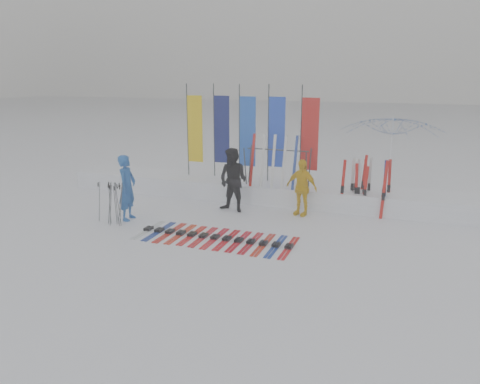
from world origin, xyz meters
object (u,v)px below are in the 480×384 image
at_px(person_yellow, 301,187).
at_px(ski_row, 215,237).
at_px(person_black, 233,180).
at_px(tent_canopy, 390,160).
at_px(ski_rack, 277,162).
at_px(person_blue, 127,188).

distance_m(person_yellow, ski_row, 3.34).
xyz_separation_m(person_black, tent_canopy, (4.40, 2.49, 0.48)).
bearing_deg(ski_row, person_black, 100.10).
xyz_separation_m(person_black, ski_rack, (1.04, 1.23, 0.40)).
xyz_separation_m(person_yellow, ski_row, (-1.60, -2.82, -0.81)).
relative_size(person_blue, ski_rack, 0.93).
height_order(person_black, person_yellow, person_black).
xyz_separation_m(person_black, person_yellow, (2.04, 0.34, -0.13)).
relative_size(person_black, ski_rack, 0.96).
distance_m(person_blue, ski_rack, 4.74).
height_order(tent_canopy, ski_row, tent_canopy).
height_order(person_black, ski_rack, person_black).
bearing_deg(person_black, person_yellow, 20.79).
relative_size(tent_canopy, ski_row, 0.79).
relative_size(tent_canopy, ski_rack, 1.59).
relative_size(person_yellow, tent_canopy, 0.52).
xyz_separation_m(person_yellow, ski_rack, (-1.00, 0.89, 0.54)).
bearing_deg(person_yellow, ski_rack, 154.10).
bearing_deg(tent_canopy, person_yellow, -137.58).
bearing_deg(ski_rack, ski_row, -99.11).
bearing_deg(person_yellow, tent_canopy, 58.27).
relative_size(person_blue, person_black, 0.97).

